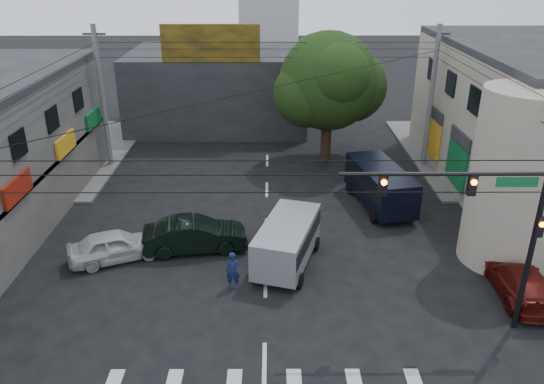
{
  "coord_description": "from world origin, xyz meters",
  "views": [
    {
      "loc": [
        0.22,
        -17.32,
        12.94
      ],
      "look_at": [
        0.29,
        4.0,
        3.42
      ],
      "focal_mm": 35.0,
      "sensor_mm": 36.0,
      "label": 1
    }
  ],
  "objects_px": {
    "traffic_gantry": "(491,213)",
    "maroon_sedan": "(519,280)",
    "traffic_officer": "(233,271)",
    "white_compact": "(115,245)",
    "dark_sedan": "(195,235)",
    "silver_minivan": "(287,244)",
    "utility_pole_far_right": "(431,98)",
    "navy_van": "(380,187)",
    "street_tree": "(328,82)",
    "utility_pole_far_left": "(103,99)"
  },
  "relations": [
    {
      "from": "traffic_gantry",
      "to": "maroon_sedan",
      "type": "xyz_separation_m",
      "value": [
        2.68,
        2.12,
        -4.14
      ]
    },
    {
      "from": "traffic_officer",
      "to": "white_compact",
      "type": "bearing_deg",
      "value": 159.05
    },
    {
      "from": "dark_sedan",
      "to": "silver_minivan",
      "type": "bearing_deg",
      "value": -115.07
    },
    {
      "from": "white_compact",
      "to": "dark_sedan",
      "type": "bearing_deg",
      "value": -100.21
    },
    {
      "from": "utility_pole_far_right",
      "to": "navy_van",
      "type": "relative_size",
      "value": 1.53
    },
    {
      "from": "utility_pole_far_right",
      "to": "traffic_officer",
      "type": "bearing_deg",
      "value": -129.57
    },
    {
      "from": "traffic_officer",
      "to": "street_tree",
      "type": "bearing_deg",
      "value": 72.58
    },
    {
      "from": "traffic_officer",
      "to": "navy_van",
      "type": "bearing_deg",
      "value": 48.35
    },
    {
      "from": "dark_sedan",
      "to": "maroon_sedan",
      "type": "xyz_separation_m",
      "value": [
        13.87,
        -3.73,
        -0.12
      ]
    },
    {
      "from": "utility_pole_far_right",
      "to": "white_compact",
      "type": "height_order",
      "value": "utility_pole_far_right"
    },
    {
      "from": "maroon_sedan",
      "to": "utility_pole_far_right",
      "type": "bearing_deg",
      "value": -88.09
    },
    {
      "from": "silver_minivan",
      "to": "traffic_officer",
      "type": "distance_m",
      "value": 3.02
    },
    {
      "from": "dark_sedan",
      "to": "navy_van",
      "type": "xyz_separation_m",
      "value": [
        9.71,
        4.93,
        0.33
      ]
    },
    {
      "from": "traffic_gantry",
      "to": "traffic_officer",
      "type": "bearing_deg",
      "value": 163.89
    },
    {
      "from": "white_compact",
      "to": "silver_minivan",
      "type": "xyz_separation_m",
      "value": [
        7.92,
        -0.43,
        0.32
      ]
    },
    {
      "from": "street_tree",
      "to": "navy_van",
      "type": "relative_size",
      "value": 1.45
    },
    {
      "from": "dark_sedan",
      "to": "maroon_sedan",
      "type": "distance_m",
      "value": 14.36
    },
    {
      "from": "white_compact",
      "to": "traffic_officer",
      "type": "xyz_separation_m",
      "value": [
        5.6,
        -2.35,
        0.11
      ]
    },
    {
      "from": "silver_minivan",
      "to": "navy_van",
      "type": "relative_size",
      "value": 0.87
    },
    {
      "from": "traffic_gantry",
      "to": "utility_pole_far_left",
      "type": "xyz_separation_m",
      "value": [
        -18.32,
        17.0,
        -0.23
      ]
    },
    {
      "from": "utility_pole_far_left",
      "to": "dark_sedan",
      "type": "height_order",
      "value": "utility_pole_far_left"
    },
    {
      "from": "street_tree",
      "to": "traffic_gantry",
      "type": "height_order",
      "value": "street_tree"
    },
    {
      "from": "utility_pole_far_left",
      "to": "maroon_sedan",
      "type": "relative_size",
      "value": 1.92
    },
    {
      "from": "street_tree",
      "to": "utility_pole_far_left",
      "type": "height_order",
      "value": "utility_pole_far_left"
    },
    {
      "from": "utility_pole_far_left",
      "to": "utility_pole_far_right",
      "type": "bearing_deg",
      "value": 0.0
    },
    {
      "from": "street_tree",
      "to": "traffic_gantry",
      "type": "bearing_deg",
      "value": -78.01
    },
    {
      "from": "traffic_officer",
      "to": "dark_sedan",
      "type": "bearing_deg",
      "value": 124.06
    },
    {
      "from": "traffic_gantry",
      "to": "utility_pole_far_left",
      "type": "distance_m",
      "value": 25.0
    },
    {
      "from": "dark_sedan",
      "to": "silver_minivan",
      "type": "distance_m",
      "value": 4.52
    },
    {
      "from": "traffic_gantry",
      "to": "utility_pole_far_right",
      "type": "relative_size",
      "value": 0.78
    },
    {
      "from": "silver_minivan",
      "to": "traffic_officer",
      "type": "xyz_separation_m",
      "value": [
        -2.32,
        -1.92,
        -0.21
      ]
    },
    {
      "from": "traffic_gantry",
      "to": "navy_van",
      "type": "distance_m",
      "value": 11.48
    },
    {
      "from": "white_compact",
      "to": "navy_van",
      "type": "xyz_separation_m",
      "value": [
        13.3,
        5.77,
        0.42
      ]
    },
    {
      "from": "utility_pole_far_right",
      "to": "navy_van",
      "type": "xyz_separation_m",
      "value": [
        -4.16,
        -6.23,
        -3.46
      ]
    },
    {
      "from": "dark_sedan",
      "to": "navy_van",
      "type": "distance_m",
      "value": 10.89
    },
    {
      "from": "white_compact",
      "to": "silver_minivan",
      "type": "relative_size",
      "value": 0.87
    },
    {
      "from": "utility_pole_far_right",
      "to": "silver_minivan",
      "type": "relative_size",
      "value": 1.76
    },
    {
      "from": "traffic_gantry",
      "to": "traffic_officer",
      "type": "xyz_separation_m",
      "value": [
        -9.18,
        2.65,
        -3.99
      ]
    },
    {
      "from": "utility_pole_far_right",
      "to": "traffic_officer",
      "type": "xyz_separation_m",
      "value": [
        -11.86,
        -14.35,
        -3.76
      ]
    },
    {
      "from": "traffic_gantry",
      "to": "traffic_officer",
      "type": "height_order",
      "value": "traffic_gantry"
    },
    {
      "from": "white_compact",
      "to": "traffic_officer",
      "type": "bearing_deg",
      "value": -136.13
    },
    {
      "from": "silver_minivan",
      "to": "traffic_officer",
      "type": "height_order",
      "value": "silver_minivan"
    },
    {
      "from": "street_tree",
      "to": "dark_sedan",
      "type": "relative_size",
      "value": 1.71
    },
    {
      "from": "traffic_gantry",
      "to": "white_compact",
      "type": "height_order",
      "value": "traffic_gantry"
    },
    {
      "from": "utility_pole_far_left",
      "to": "white_compact",
      "type": "distance_m",
      "value": 13.1
    },
    {
      "from": "maroon_sedan",
      "to": "traffic_officer",
      "type": "xyz_separation_m",
      "value": [
        -11.86,
        0.54,
        0.15
      ]
    },
    {
      "from": "maroon_sedan",
      "to": "navy_van",
      "type": "bearing_deg",
      "value": -62.41
    },
    {
      "from": "utility_pole_far_left",
      "to": "street_tree",
      "type": "bearing_deg",
      "value": 3.95
    },
    {
      "from": "maroon_sedan",
      "to": "navy_van",
      "type": "relative_size",
      "value": 0.8
    },
    {
      "from": "street_tree",
      "to": "utility_pole_far_left",
      "type": "distance_m",
      "value": 14.56
    }
  ]
}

